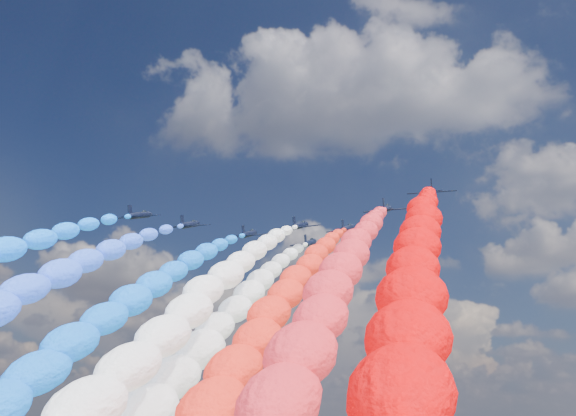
% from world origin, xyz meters
% --- Properties ---
extents(jet_0, '(9.64, 12.98, 6.90)m').
position_xyz_m(jet_0, '(-30.83, -5.36, 107.11)').
color(jet_0, black).
extents(jet_1, '(9.66, 12.99, 6.90)m').
position_xyz_m(jet_1, '(-23.03, 3.91, 107.11)').
color(jet_1, black).
extents(trail_1, '(6.85, 98.69, 56.08)m').
position_xyz_m(trail_1, '(-23.03, -47.04, 80.68)').
color(trail_1, blue).
extents(jet_2, '(9.60, 12.95, 6.90)m').
position_xyz_m(jet_2, '(-12.44, 14.60, 107.11)').
color(jet_2, black).
extents(trail_2, '(6.85, 98.69, 56.08)m').
position_xyz_m(trail_2, '(-12.44, -36.34, 80.68)').
color(trail_2, blue).
extents(jet_3, '(10.22, 13.39, 6.90)m').
position_xyz_m(jet_3, '(0.97, 11.17, 107.11)').
color(jet_3, black).
extents(trail_3, '(6.85, 98.69, 56.08)m').
position_xyz_m(trail_3, '(0.97, -39.77, 80.68)').
color(trail_3, white).
extents(jet_4, '(9.55, 12.91, 6.90)m').
position_xyz_m(jet_4, '(-0.24, 25.85, 107.11)').
color(jet_4, black).
extents(trail_4, '(6.85, 98.69, 56.08)m').
position_xyz_m(trail_4, '(-0.24, -25.10, 80.68)').
color(trail_4, silver).
extents(jet_5, '(10.22, 13.39, 6.90)m').
position_xyz_m(jet_5, '(10.97, 16.26, 107.11)').
color(jet_5, black).
extents(trail_5, '(6.85, 98.69, 56.08)m').
position_xyz_m(trail_5, '(10.97, -34.68, 80.68)').
color(trail_5, red).
extents(jet_6, '(9.51, 12.88, 6.90)m').
position_xyz_m(jet_6, '(21.47, 4.10, 107.11)').
color(jet_6, black).
extents(trail_6, '(6.85, 98.69, 56.08)m').
position_xyz_m(trail_6, '(21.47, -46.84, 80.68)').
color(trail_6, red).
extents(jet_7, '(10.17, 13.36, 6.90)m').
position_xyz_m(jet_7, '(31.25, -4.66, 107.11)').
color(jet_7, black).
extents(trail_7, '(6.85, 98.69, 56.08)m').
position_xyz_m(trail_7, '(31.25, -55.61, 80.68)').
color(trail_7, '#D50305').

